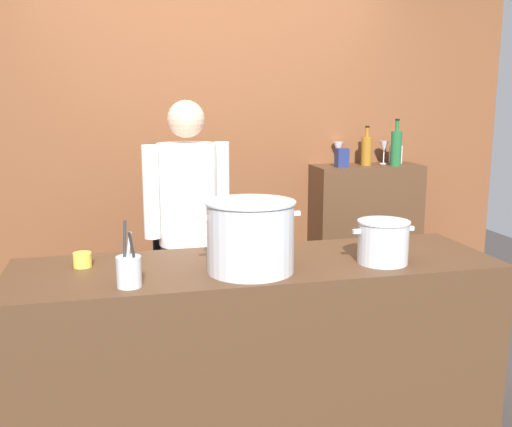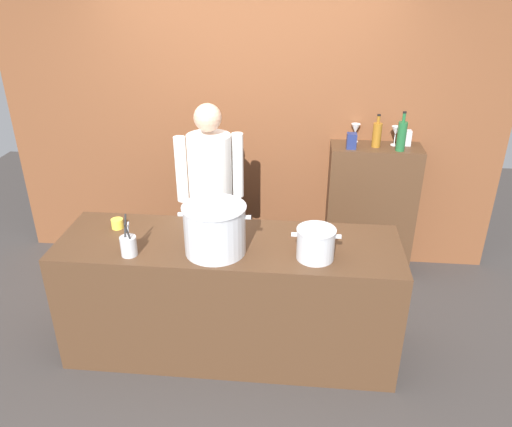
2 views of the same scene
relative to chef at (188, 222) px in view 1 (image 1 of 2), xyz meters
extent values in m
cube|color=brown|center=(0.24, 0.71, 0.54)|extent=(4.40, 0.10, 3.00)
cube|color=#472D1C|center=(0.24, -0.69, -0.51)|extent=(2.31, 0.70, 0.90)
cube|color=#472D1C|center=(1.33, 0.50, -0.36)|extent=(0.76, 0.32, 1.20)
cylinder|color=black|center=(0.10, 0.02, -0.54)|extent=(0.14, 0.14, 0.84)
cylinder|color=black|center=(-0.09, -0.03, -0.54)|extent=(0.14, 0.14, 0.84)
cylinder|color=white|center=(0.00, 0.00, 0.17)|extent=(0.34, 0.34, 0.58)
cube|color=black|center=(-0.05, 0.17, -0.07)|extent=(0.29, 0.11, 0.52)
cylinder|color=white|center=(0.21, 0.06, 0.19)|extent=(0.09, 0.09, 0.52)
cylinder|color=white|center=(-0.21, -0.07, 0.19)|extent=(0.09, 0.09, 0.52)
sphere|color=tan|center=(0.00, 0.00, 0.59)|extent=(0.21, 0.21, 0.21)
cylinder|color=#B7BABF|center=(0.18, -0.82, 0.09)|extent=(0.39, 0.39, 0.31)
cylinder|color=#B7BABF|center=(0.18, -0.82, 0.25)|extent=(0.41, 0.41, 0.01)
cube|color=#B7BABF|center=(-0.04, -0.82, 0.19)|extent=(0.04, 0.02, 0.02)
cube|color=#B7BABF|center=(0.39, -0.82, 0.19)|extent=(0.04, 0.02, 0.02)
cylinder|color=#B7BABF|center=(0.82, -0.84, 0.03)|extent=(0.24, 0.24, 0.20)
cylinder|color=#B7BABF|center=(0.82, -0.84, 0.14)|extent=(0.25, 0.25, 0.01)
cube|color=#B7BABF|center=(0.68, -0.84, 0.10)|extent=(0.04, 0.02, 0.02)
cube|color=#B7BABF|center=(0.96, -0.84, 0.10)|extent=(0.04, 0.02, 0.02)
cylinder|color=#B7BABF|center=(-0.36, -0.92, 0.00)|extent=(0.10, 0.10, 0.13)
cylinder|color=#262626|center=(-0.34, -0.94, 0.07)|extent=(0.04, 0.05, 0.22)
cylinder|color=#262626|center=(-0.38, -0.92, 0.08)|extent=(0.03, 0.07, 0.26)
cylinder|color=#B7BABF|center=(-0.37, -0.91, 0.06)|extent=(0.04, 0.02, 0.21)
cylinder|color=yellow|center=(-0.57, -0.57, -0.03)|extent=(0.08, 0.08, 0.07)
cylinder|color=#1E592D|center=(1.51, 0.41, 0.36)|extent=(0.07, 0.07, 0.24)
cylinder|color=#1E592D|center=(1.51, 0.41, 0.52)|extent=(0.03, 0.03, 0.07)
cylinder|color=black|center=(1.51, 0.41, 0.56)|extent=(0.03, 0.03, 0.01)
cylinder|color=#8C5919|center=(1.32, 0.49, 0.34)|extent=(0.07, 0.07, 0.20)
cylinder|color=#8C5919|center=(1.32, 0.49, 0.47)|extent=(0.03, 0.03, 0.06)
cylinder|color=black|center=(1.32, 0.49, 0.51)|extent=(0.03, 0.03, 0.01)
cylinder|color=silver|center=(1.15, 0.60, 0.24)|extent=(0.06, 0.06, 0.01)
cylinder|color=silver|center=(1.15, 0.60, 0.28)|extent=(0.01, 0.01, 0.07)
cone|color=silver|center=(1.15, 0.60, 0.36)|extent=(0.08, 0.08, 0.08)
cylinder|color=silver|center=(1.48, 0.54, 0.24)|extent=(0.06, 0.06, 0.01)
cylinder|color=silver|center=(1.48, 0.54, 0.29)|extent=(0.01, 0.01, 0.08)
cone|color=silver|center=(1.48, 0.54, 0.37)|extent=(0.07, 0.07, 0.08)
cube|color=navy|center=(1.11, 0.42, 0.30)|extent=(0.08, 0.08, 0.13)
cube|color=#B2B2B7|center=(1.58, 0.55, 0.30)|extent=(0.07, 0.07, 0.13)
camera|label=1|loc=(-0.41, -3.32, 0.71)|focal=41.28mm
camera|label=2|loc=(0.71, -3.58, 1.60)|focal=35.07mm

